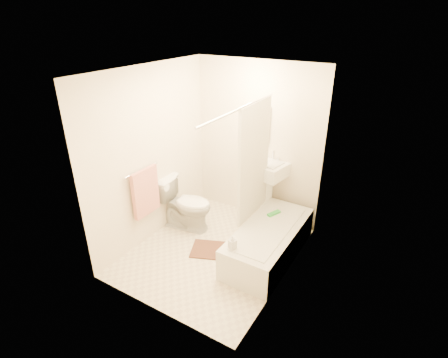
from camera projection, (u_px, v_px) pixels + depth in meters
The scene contains 17 objects.
floor at pixel (215, 251), 4.78m from camera, with size 2.40×2.40×0.00m, color beige.
ceiling at pixel (212, 70), 3.74m from camera, with size 2.40×2.40×0.00m, color white.
wall_back at pixel (257, 143), 5.19m from camera, with size 2.00×0.02×2.40m, color beige.
wall_left at pixel (151, 156), 4.73m from camera, with size 0.02×2.40×2.40m, color beige.
wall_right at pixel (291, 192), 3.80m from camera, with size 0.02×2.40×2.40m, color beige.
mirror at pixel (257, 124), 5.04m from camera, with size 0.40×0.03×0.55m, color white.
curtain_rod at pixel (240, 109), 3.85m from camera, with size 0.03×0.03×1.70m, color silver.
shower_curtain at pixel (254, 162), 4.50m from camera, with size 0.04×0.80×1.55m, color silver.
towel_bar at pixel (141, 170), 4.56m from camera, with size 0.02×0.02×0.60m, color silver.
towel at pixel (146, 192), 4.69m from camera, with size 0.06×0.45×0.66m, color #CC7266.
toilet_paper at pixel (164, 187), 5.01m from camera, with size 0.12×0.12×0.11m, color white.
toilet at pixel (186, 204), 5.18m from camera, with size 0.44×0.79×0.78m, color silver.
sink at pixel (266, 190), 5.25m from camera, with size 0.56×0.44×1.09m, color white, non-canonical shape.
bathtub at pixel (269, 242), 4.61m from camera, with size 0.68×1.55×0.43m, color silver, non-canonical shape.
bath_mat at pixel (212, 250), 4.80m from camera, with size 0.55×0.41×0.02m, color #492A1D.
soap_bottle at pixel (232, 242), 4.09m from camera, with size 0.08×0.08×0.18m, color white.
scrub_brush at pixel (274, 214), 4.81m from camera, with size 0.06×0.21×0.04m, color green.
Camera 1 is at (2.12, -3.25, 2.97)m, focal length 28.00 mm.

